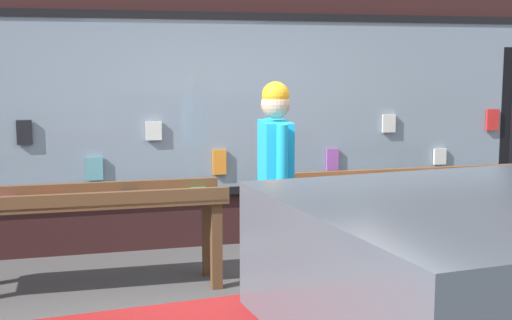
{
  "coord_description": "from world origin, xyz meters",
  "views": [
    {
      "loc": [
        -1.59,
        -4.92,
        1.95
      ],
      "look_at": [
        0.02,
        0.91,
        1.1
      ],
      "focal_mm": 50.0,
      "sensor_mm": 36.0,
      "label": 1
    }
  ],
  "objects": [
    {
      "name": "small_dog",
      "position": [
        0.5,
        0.36,
        0.27
      ],
      "size": [
        0.32,
        0.51,
        0.39
      ],
      "rotation": [
        0.0,
        0.0,
        1.19
      ],
      "color": "white",
      "rests_on": "ground_plane"
    },
    {
      "name": "display_table_right",
      "position": [
        1.56,
        1.11,
        0.72
      ],
      "size": [
        2.66,
        0.62,
        0.9
      ],
      "color": "brown",
      "rests_on": "ground_plane"
    },
    {
      "name": "shopfront_facade",
      "position": [
        0.06,
        2.39,
        1.78
      ],
      "size": [
        8.57,
        0.29,
        3.62
      ],
      "color": "#331919",
      "rests_on": "ground_plane"
    },
    {
      "name": "person_browsing",
      "position": [
        0.07,
        0.5,
        1.06
      ],
      "size": [
        0.28,
        0.69,
        1.78
      ],
      "rotation": [
        0.0,
        0.0,
        1.45
      ],
      "color": "#4C382D",
      "rests_on": "ground_plane"
    },
    {
      "name": "ground_plane",
      "position": [
        0.0,
        0.0,
        0.0
      ],
      "size": [
        40.0,
        40.0,
        0.0
      ],
      "primitive_type": "plane",
      "color": "#474444"
    },
    {
      "name": "display_table_left",
      "position": [
        -1.56,
        1.11,
        0.72
      ],
      "size": [
        2.66,
        0.61,
        0.89
      ],
      "color": "brown",
      "rests_on": "ground_plane"
    }
  ]
}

